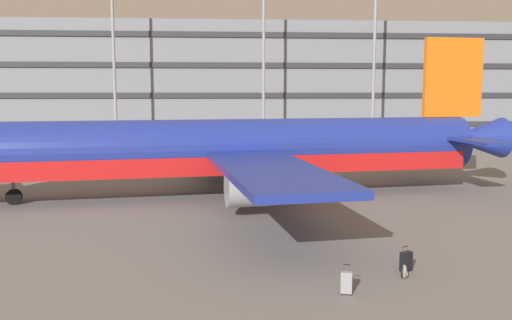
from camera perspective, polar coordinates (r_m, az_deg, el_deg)
The scene contains 9 objects.
ground_plane at distance 34.40m, azimuth -11.94°, elevation -3.86°, with size 600.00×600.00×0.00m, color slate.
terminal_structure at distance 80.80m, azimuth -7.67°, elevation 8.19°, with size 146.91×15.33×15.89m.
airliner at distance 33.80m, azimuth -2.76°, elevation 1.06°, with size 37.98×30.89×10.03m.
light_mast_center_left at distance 67.18m, azimuth -14.74°, elevation 12.60°, with size 1.80×0.50×22.73m.
light_mast_center_right at distance 66.55m, azimuth 0.81°, elevation 13.97°, with size 1.80×0.50×25.18m.
light_mast_right at distance 69.05m, azimuth 12.36°, elevation 13.40°, with size 1.80×0.50×24.79m.
suitcase_small at distance 18.21m, azimuth 9.46°, elevation -12.53°, with size 0.41×0.31×0.99m.
suitcase_large at distance 20.84m, azimuth 15.44°, elevation -10.16°, with size 0.51×0.42×0.93m.
backpack_laid_flat at distance 20.14m, azimuth 15.29°, elevation -11.22°, with size 0.27×0.36×0.55m.
Camera 1 is at (4.58, -33.46, 6.54)m, focal length 38.19 mm.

